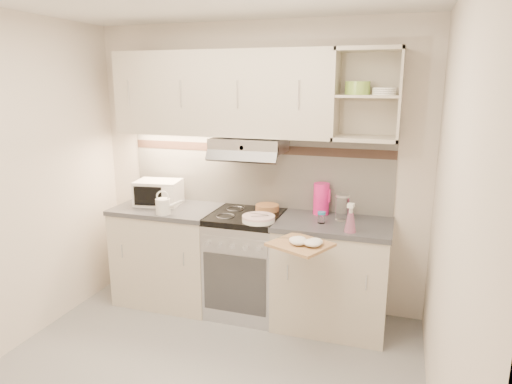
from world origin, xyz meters
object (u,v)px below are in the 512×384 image
Objects in this scene: electric_range at (246,263)px; pink_pitcher at (321,199)px; watering_can at (164,206)px; spray_bottle at (350,220)px; glass_jar at (342,207)px; plate_stack at (259,219)px; cutting_board at (300,245)px; microwave at (158,193)px.

pink_pitcher is at bearing 18.18° from electric_range.
watering_can is 1.56m from spray_bottle.
pink_pitcher is 0.24m from glass_jar.
watering_can is 1.00× the size of spray_bottle.
plate_stack reaches higher than cutting_board.
pink_pitcher is (0.44, 0.38, 0.11)m from plate_stack.
microwave is at bearing -169.32° from pink_pitcher.
cutting_board is at bearing -41.31° from electric_range.
plate_stack is at bearing -175.47° from spray_bottle.
microwave is 1.57m from cutting_board.
watering_can is at bearing -177.20° from plate_stack.
watering_can is 1.29m from cutting_board.
microwave is 2.00× the size of glass_jar.
watering_can is at bearing -169.09° from cutting_board.
watering_can reaches higher than plate_stack.
spray_bottle is at bearing -16.39° from watering_can.
spray_bottle is (0.73, -0.03, 0.07)m from plate_stack.
spray_bottle reaches higher than electric_range.
microwave reaches higher than glass_jar.
pink_pitcher is 1.12× the size of spray_bottle.
cutting_board is at bearing -127.87° from spray_bottle.
watering_can is 1.49m from glass_jar.
microwave reaches higher than electric_range.
microwave is 0.34m from watering_can.
spray_bottle reaches higher than cutting_board.
pink_pitcher is 1.23× the size of glass_jar.
glass_jar is at bearing 116.57° from spray_bottle.
pink_pitcher is (0.61, 0.20, 0.58)m from electric_range.
electric_range is 3.77× the size of spray_bottle.
microwave is at bearing -176.90° from cutting_board.
microwave reaches higher than plate_stack.
pink_pitcher is 0.74m from cutting_board.
watering_can is at bearing -168.95° from glass_jar.
glass_jar reaches higher than watering_can.
electric_range is 3.39× the size of plate_stack.
watering_can is (-0.66, -0.22, 0.52)m from electric_range.
electric_range reaches higher than cutting_board.
glass_jar is 0.64m from cutting_board.
glass_jar is 0.56× the size of cutting_board.
cutting_board is (0.42, -0.34, -0.05)m from plate_stack.
microwave is at bearing 110.77° from watering_can.
cutting_board is (0.59, -0.52, 0.42)m from electric_range.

